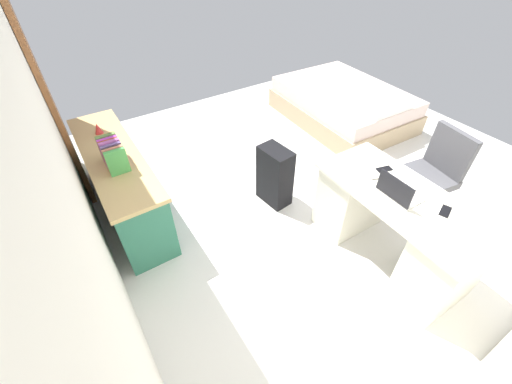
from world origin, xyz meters
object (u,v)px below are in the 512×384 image
object	(u,v)px
cell_phone_by_mouse	(384,169)
suitcase_black	(275,176)
credenza	(121,183)
office_chair	(428,180)
computer_mouse	(375,176)
figurine_small	(98,128)
desk	(393,226)
bed	(343,105)
cell_phone_near_laptop	(445,211)
laptop	(398,192)

from	to	relation	value
cell_phone_by_mouse	suitcase_black	bearing A→B (deg)	47.04
cell_phone_by_mouse	credenza	bearing A→B (deg)	65.11
suitcase_black	office_chair	bearing A→B (deg)	-135.80
computer_mouse	figurine_small	distance (m)	2.71
desk	office_chair	xyz separation A→B (m)	(0.20, -0.76, 0.04)
computer_mouse	bed	bearing A→B (deg)	-38.95
bed	cell_phone_near_laptop	xyz separation A→B (m)	(-2.37, 1.40, 0.50)
office_chair	cell_phone_near_laptop	xyz separation A→B (m)	(-0.48, 0.66, 0.32)
desk	figurine_small	size ratio (longest dim) A/B	13.22
bed	suitcase_black	distance (m)	2.13
office_chair	credenza	xyz separation A→B (m)	(1.70, 2.58, -0.05)
desk	cell_phone_by_mouse	world-z (taller)	cell_phone_by_mouse
credenza	figurine_small	size ratio (longest dim) A/B	16.36
office_chair	cell_phone_near_laptop	size ratio (longest dim) A/B	6.91
credenza	desk	bearing A→B (deg)	-136.34
credenza	computer_mouse	bearing A→B (deg)	-131.91
credenza	cell_phone_near_laptop	xyz separation A→B (m)	(-2.18, -1.92, 0.37)
credenza	suitcase_black	bearing A→B (deg)	-117.46
desk	computer_mouse	size ratio (longest dim) A/B	14.54
suitcase_black	cell_phone_near_laptop	bearing A→B (deg)	-166.61
computer_mouse	figurine_small	bearing A→B (deg)	42.61
computer_mouse	figurine_small	size ratio (longest dim) A/B	0.91
credenza	cell_phone_by_mouse	size ratio (longest dim) A/B	13.24
desk	figurine_small	distance (m)	2.98
suitcase_black	computer_mouse	xyz separation A→B (m)	(-0.88, -0.40, 0.42)
computer_mouse	cell_phone_by_mouse	size ratio (longest dim) A/B	0.74
cell_phone_by_mouse	figurine_small	size ratio (longest dim) A/B	1.24
suitcase_black	cell_phone_by_mouse	size ratio (longest dim) A/B	4.87
desk	cell_phone_near_laptop	world-z (taller)	cell_phone_near_laptop
desk	office_chair	distance (m)	0.79
cell_phone_near_laptop	credenza	bearing A→B (deg)	21.57
credenza	laptop	size ratio (longest dim) A/B	5.72
office_chair	bed	distance (m)	2.04
bed	computer_mouse	bearing A→B (deg)	139.80
bed	figurine_small	xyz separation A→B (m)	(0.23, 3.31, 0.54)
suitcase_black	figurine_small	size ratio (longest dim) A/B	6.02
office_chair	cell_phone_near_laptop	world-z (taller)	office_chair
office_chair	suitcase_black	world-z (taller)	office_chair
desk	cell_phone_near_laptop	size ratio (longest dim) A/B	10.69
office_chair	computer_mouse	xyz separation A→B (m)	(0.09, 0.79, 0.33)
laptop	cell_phone_by_mouse	xyz separation A→B (m)	(0.29, -0.20, -0.04)
laptop	computer_mouse	size ratio (longest dim) A/B	3.15
credenza	cell_phone_by_mouse	xyz separation A→B (m)	(-1.58, -1.94, 0.37)
office_chair	cell_phone_by_mouse	world-z (taller)	office_chair
laptop	computer_mouse	xyz separation A→B (m)	(0.26, -0.05, -0.03)
credenza	suitcase_black	xyz separation A→B (m)	(-0.72, -1.39, -0.03)
bed	figurine_small	bearing A→B (deg)	85.97
laptop	figurine_small	size ratio (longest dim) A/B	2.86
office_chair	figurine_small	size ratio (longest dim) A/B	8.55
laptop	cell_phone_by_mouse	distance (m)	0.36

